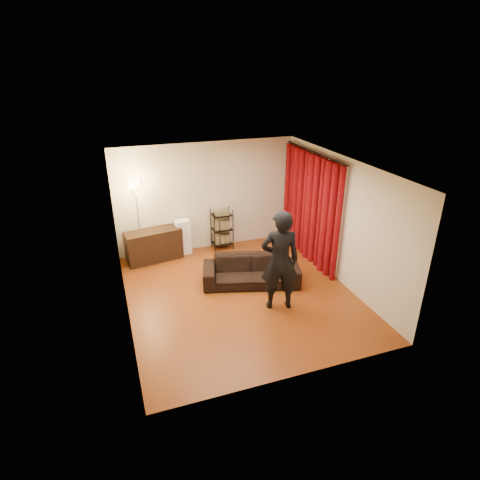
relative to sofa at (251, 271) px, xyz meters
name	(u,v)px	position (x,y,z in m)	size (l,w,h in m)	color
floor	(240,294)	(-0.38, -0.37, -0.30)	(5.00, 5.00, 0.00)	maroon
ceiling	(240,166)	(-0.38, -0.37, 2.40)	(5.00, 5.00, 0.00)	white
wall_back	(207,197)	(-0.38, 2.13, 1.05)	(5.00, 5.00, 0.00)	beige
wall_front	(299,302)	(-0.38, -2.87, 1.05)	(5.00, 5.00, 0.00)	beige
wall_left	(121,252)	(-2.63, -0.37, 1.05)	(5.00, 5.00, 0.00)	beige
wall_right	(341,221)	(1.87, -0.37, 1.05)	(5.00, 5.00, 0.00)	beige
curtain_rod	(315,152)	(1.77, 0.76, 2.28)	(0.04, 0.04, 2.65)	black
curtain	(310,208)	(1.75, 0.76, 0.97)	(0.22, 2.65, 2.55)	#800905
sofa	(251,271)	(0.00, 0.00, 0.00)	(2.06, 0.80, 0.60)	black
person	(280,261)	(0.18, -1.01, 0.71)	(0.73, 0.48, 2.01)	black
media_cabinet	(154,245)	(-1.81, 1.82, 0.08)	(1.31, 0.49, 0.76)	black
storage_boxes	(183,237)	(-1.07, 1.94, 0.15)	(0.36, 0.29, 0.89)	white
wire_shelf	(222,229)	(-0.07, 1.91, 0.23)	(0.48, 0.34, 1.06)	black
floor_lamp	(139,224)	(-2.12, 1.68, 0.73)	(0.37, 0.37, 2.06)	silver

